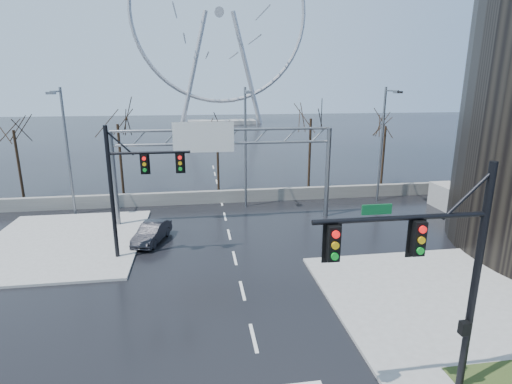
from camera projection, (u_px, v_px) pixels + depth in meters
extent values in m
plane|color=black|center=(254.00, 338.00, 16.54)|extent=(260.00, 260.00, 0.00)
cube|color=gray|center=(446.00, 294.00, 19.86)|extent=(12.00, 10.00, 0.15)
cube|color=gray|center=(63.00, 242.00, 26.39)|extent=(10.00, 12.00, 0.15)
cube|color=slate|center=(221.00, 197.00, 35.49)|extent=(52.00, 0.50, 1.10)
cylinder|color=black|center=(475.00, 286.00, 12.61)|extent=(0.24, 0.24, 8.00)
cylinder|color=black|center=(402.00, 218.00, 11.60)|extent=(5.40, 0.16, 0.16)
cube|color=black|center=(418.00, 238.00, 11.69)|extent=(0.35, 0.28, 1.05)
cube|color=black|center=(333.00, 243.00, 11.31)|extent=(0.35, 0.28, 1.05)
cylinder|color=black|center=(112.00, 195.00, 23.09)|extent=(0.24, 0.24, 8.00)
cylinder|color=black|center=(150.00, 153.00, 22.80)|extent=(4.60, 0.16, 0.16)
cube|color=black|center=(145.00, 164.00, 22.76)|extent=(0.35, 0.28, 1.05)
cube|color=black|center=(180.00, 163.00, 23.05)|extent=(0.35, 0.28, 1.05)
cylinder|color=slate|center=(114.00, 180.00, 28.80)|extent=(0.36, 0.36, 7.00)
cylinder|color=slate|center=(327.00, 173.00, 31.10)|extent=(0.36, 0.36, 7.00)
cylinder|color=slate|center=(224.00, 130.00, 29.05)|extent=(16.00, 0.20, 0.20)
cylinder|color=slate|center=(224.00, 143.00, 29.31)|extent=(16.00, 0.20, 0.20)
cube|color=#0A4E23|center=(204.00, 137.00, 28.82)|extent=(4.20, 0.10, 2.00)
cube|color=silver|center=(204.00, 137.00, 28.76)|extent=(4.40, 0.02, 2.20)
cylinder|color=slate|center=(68.00, 153.00, 31.18)|extent=(0.20, 0.20, 10.00)
cylinder|color=slate|center=(55.00, 91.00, 28.91)|extent=(0.12, 2.20, 0.12)
cube|color=slate|center=(51.00, 93.00, 27.98)|extent=(0.50, 0.70, 0.18)
cylinder|color=slate|center=(245.00, 149.00, 33.19)|extent=(0.20, 0.20, 10.00)
cylinder|color=slate|center=(247.00, 91.00, 30.93)|extent=(0.12, 2.20, 0.12)
cube|color=slate|center=(248.00, 93.00, 30.00)|extent=(0.50, 0.70, 0.18)
cylinder|color=slate|center=(381.00, 146.00, 34.92)|extent=(0.20, 0.20, 10.00)
cylinder|color=slate|center=(392.00, 91.00, 32.65)|extent=(0.12, 2.20, 0.12)
cube|color=slate|center=(398.00, 92.00, 31.72)|extent=(0.50, 0.70, 0.18)
cylinder|color=black|center=(19.00, 165.00, 36.05)|extent=(0.24, 0.24, 6.30)
cylinder|color=black|center=(121.00, 161.00, 36.81)|extent=(0.24, 0.24, 6.75)
cylinder|color=black|center=(218.00, 161.00, 39.18)|extent=(0.24, 0.24, 5.85)
cylinder|color=black|center=(310.00, 155.00, 39.36)|extent=(0.24, 0.24, 7.02)
cylinder|color=black|center=(383.00, 156.00, 41.11)|extent=(0.24, 0.24, 6.12)
cube|color=gray|center=(222.00, 122.00, 107.85)|extent=(18.00, 6.00, 1.00)
torus|color=#B2B2B7|center=(219.00, 12.00, 100.73)|extent=(45.00, 1.00, 45.00)
cylinder|color=#B2B2B7|center=(219.00, 12.00, 100.73)|extent=(2.40, 1.50, 2.40)
cylinder|color=#B2B2B7|center=(193.00, 70.00, 103.35)|extent=(8.28, 1.20, 28.82)
cylinder|color=#B2B2B7|center=(247.00, 70.00, 105.36)|extent=(8.28, 1.20, 28.82)
imported|color=black|center=(152.00, 233.00, 26.55)|extent=(2.48, 4.14, 1.29)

